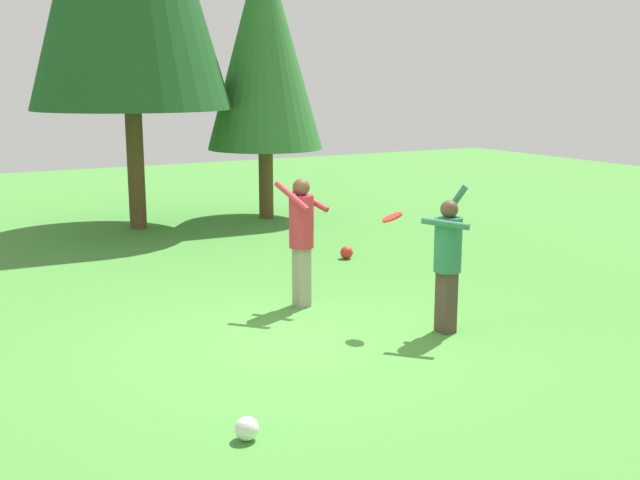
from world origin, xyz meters
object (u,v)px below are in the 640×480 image
(person_catcher, at_px, (301,231))
(ball_red, at_px, (347,252))
(ball_white, at_px, (247,428))
(tree_right, at_px, (264,45))
(frisbee, at_px, (392,217))
(person_thrower, at_px, (448,254))

(person_catcher, relative_size, ball_red, 7.96)
(ball_white, bearing_deg, tree_right, 63.56)
(ball_red, bearing_deg, ball_white, -128.42)
(person_catcher, distance_m, frisbee, 1.50)
(person_thrower, height_order, ball_red, person_thrower)
(frisbee, bearing_deg, tree_right, 75.57)
(person_thrower, distance_m, ball_red, 4.27)
(ball_red, relative_size, ball_white, 1.05)
(frisbee, xyz_separation_m, ball_white, (-2.93, -2.05, -1.30))
(ball_white, xyz_separation_m, tree_right, (4.97, 10.00, 3.73))
(person_catcher, distance_m, ball_red, 3.13)
(person_catcher, xyz_separation_m, ball_white, (-2.36, -3.40, -0.96))
(ball_red, distance_m, ball_white, 7.09)
(ball_red, xyz_separation_m, ball_white, (-4.41, -5.56, -0.01))
(person_thrower, distance_m, frisbee, 0.83)
(person_thrower, xyz_separation_m, frisbee, (-0.46, 0.55, 0.42))
(tree_right, bearing_deg, person_thrower, -100.60)
(person_thrower, height_order, frisbee, person_thrower)
(ball_white, bearing_deg, frisbee, 35.03)
(frisbee, bearing_deg, ball_white, -144.97)
(frisbee, distance_m, tree_right, 8.56)
(frisbee, height_order, ball_red, frisbee)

